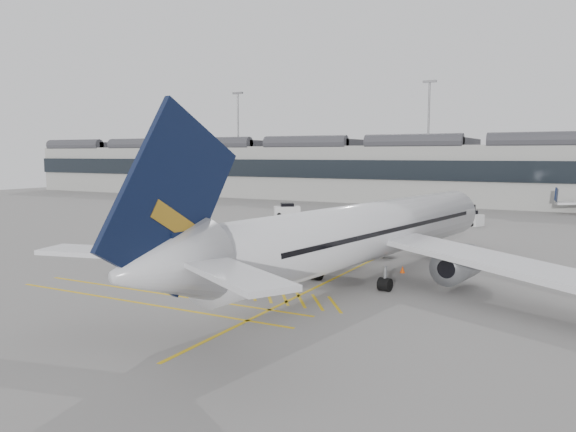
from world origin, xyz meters
The scene contains 18 objects.
ground centered at (0.00, 0.00, 0.00)m, with size 220.00×220.00×0.00m, color gray.
terminal centered at (0.00, 71.93, 6.14)m, with size 200.00×20.45×12.40m.
light_masts centered at (-1.67, 86.00, 14.49)m, with size 113.00×0.60×25.45m.
apron_markings centered at (10.00, 10.00, 0.01)m, with size 0.25×60.00×0.01m, color gold.
airliner_main centered at (12.14, 0.40, 3.56)m, with size 41.20×45.34×12.12m.
belt_loader centered at (8.22, 9.82, 0.62)m, with size 5.36×2.38×2.13m.
baggage_cart_a centered at (2.64, 5.49, 1.06)m, with size 2.22×1.98×1.98m.
baggage_cart_b centered at (4.46, 9.64, 0.90)m, with size 1.82×1.60×1.68m.
baggage_cart_c centered at (-0.54, 4.70, 0.94)m, with size 1.97×1.76×1.76m.
baggage_cart_d centered at (-4.36, 7.45, 1.05)m, with size 2.23×2.02×1.96m.
ramp_agent_a centered at (7.91, 10.09, 1.00)m, with size 0.73×0.48×2.00m, color orange.
ramp_agent_b centered at (2.31, 2.22, 0.79)m, with size 0.77×0.60×1.58m, color #E5440C.
pushback_tug centered at (-4.58, -0.70, 0.59)m, with size 2.75×2.26×1.33m.
safety_cone_nose centered at (12.18, 24.59, 0.23)m, with size 0.32×0.32×0.45m, color #F24C0A.
safety_cone_engine centered at (13.98, 4.26, 0.27)m, with size 0.40×0.40×0.55m, color #F24C0A.
service_van_left centered at (-13.56, 36.04, 0.89)m, with size 4.31×3.80×2.00m.
service_van_mid centered at (2.68, 33.35, 0.81)m, with size 2.17×3.72×1.82m.
service_van_right centered at (12.75, 37.92, 0.89)m, with size 4.31×3.34×1.98m.
Camera 1 is at (26.66, -38.73, 9.41)m, focal length 35.00 mm.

